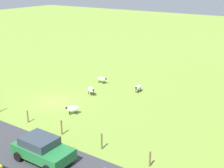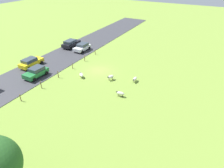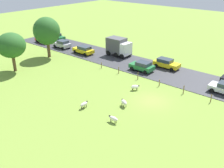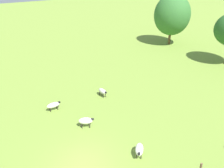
{
  "view_description": "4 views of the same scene",
  "coord_description": "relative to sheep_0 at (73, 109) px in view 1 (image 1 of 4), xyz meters",
  "views": [
    {
      "loc": [
        20.13,
        20.64,
        11.42
      ],
      "look_at": [
        -3.8,
        4.29,
        1.53
      ],
      "focal_mm": 50.45,
      "sensor_mm": 36.0,
      "label": 1
    },
    {
      "loc": [
        -17.01,
        26.8,
        15.92
      ],
      "look_at": [
        -5.56,
        5.47,
        1.65
      ],
      "focal_mm": 32.22,
      "sensor_mm": 36.0,
      "label": 2
    },
    {
      "loc": [
        -25.54,
        -14.48,
        15.78
      ],
      "look_at": [
        -1.98,
        5.11,
        1.61
      ],
      "focal_mm": 40.56,
      "sensor_mm": 36.0,
      "label": 3
    },
    {
      "loc": [
        9.98,
        -4.16,
        11.18
      ],
      "look_at": [
        -5.77,
        5.84,
        1.71
      ],
      "focal_mm": 37.13,
      "sensor_mm": 36.0,
      "label": 4
    }
  ],
  "objects": [
    {
      "name": "sheep_3",
      "position": [
        -8.27,
        -2.86,
        -0.0
      ],
      "size": [
        0.48,
        1.25,
        0.74
      ],
      "color": "silver",
      "rests_on": "ground_plane"
    },
    {
      "name": "fence_post_5",
      "position": [
        3.35,
        9.36,
        0.02
      ],
      "size": [
        0.12,
        0.12,
        1.06
      ],
      "primitive_type": "cylinder",
      "color": "brown",
      "rests_on": "ground_plane"
    },
    {
      "name": "fence_post_3",
      "position": [
        3.35,
        1.81,
        0.08
      ],
      "size": [
        0.12,
        0.12,
        1.18
      ],
      "primitive_type": "cylinder",
      "color": "brown",
      "rests_on": "ground_plane"
    },
    {
      "name": "car_7",
      "position": [
        6.71,
        3.28,
        0.38
      ],
      "size": [
        2.21,
        4.04,
        1.58
      ],
      "color": "#237238",
      "rests_on": "road_strip"
    },
    {
      "name": "fence_post_4",
      "position": [
        3.35,
        5.59,
        0.09
      ],
      "size": [
        0.12,
        0.12,
        1.2
      ],
      "primitive_type": "cylinder",
      "color": "brown",
      "rests_on": "ground_plane"
    },
    {
      "name": "sheep_2",
      "position": [
        -8.09,
        1.97,
        0.02
      ],
      "size": [
        1.26,
        0.55,
        0.76
      ],
      "color": "beige",
      "rests_on": "ground_plane"
    },
    {
      "name": "ground_plane",
      "position": [
        -1.19,
        -3.53,
        -0.51
      ],
      "size": [
        160.0,
        160.0,
        0.0
      ],
      "primitive_type": "plane",
      "color": "olive"
    },
    {
      "name": "fence_post_2",
      "position": [
        3.35,
        -1.96,
        0.02
      ],
      "size": [
        0.12,
        0.12,
        1.05
      ],
      "primitive_type": "cylinder",
      "color": "brown",
      "rests_on": "ground_plane"
    },
    {
      "name": "sheep_0",
      "position": [
        0.0,
        0.0,
        0.0
      ],
      "size": [
        1.18,
        1.12,
        0.77
      ],
      "color": "white",
      "rests_on": "ground_plane"
    },
    {
      "name": "sheep_1",
      "position": [
        -4.63,
        -1.57,
        0.06
      ],
      "size": [
        0.97,
        1.21,
        0.83
      ],
      "color": "silver",
      "rests_on": "ground_plane"
    }
  ]
}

